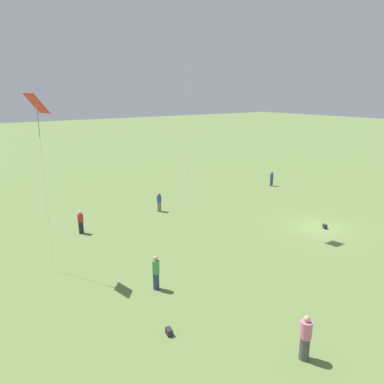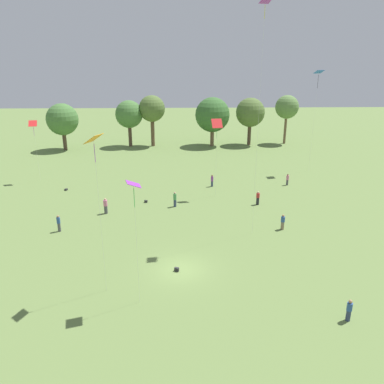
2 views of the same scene
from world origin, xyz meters
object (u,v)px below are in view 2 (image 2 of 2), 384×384
object	(u,v)px
kite_1	(33,125)
picnic_bag_1	(66,190)
person_6	(349,310)
kite_5	(217,125)
kite_6	(134,188)
person_1	(258,198)
kite_2	(319,75)
picnic_bag_2	(177,269)
person_4	(287,179)
person_7	(59,223)
person_5	(106,206)
picnic_bag_0	(146,201)
person_2	(212,181)
person_3	(283,222)
kite_8	(94,144)
person_0	(175,199)
kite_7	(264,20)

from	to	relation	value
kite_1	picnic_bag_1	bearing A→B (deg)	-10.20
person_6	kite_5	bearing A→B (deg)	-152.96
kite_6	person_1	bearing A→B (deg)	-2.32
kite_2	picnic_bag_2	size ratio (longest dim) A/B	36.78
picnic_bag_1	person_6	bearing A→B (deg)	-46.57
kite_6	person_6	bearing A→B (deg)	-69.72
person_4	person_6	bearing A→B (deg)	129.10
person_7	kite_5	bearing A→B (deg)	75.71
person_4	person_5	distance (m)	25.48
person_4	person_7	world-z (taller)	person_7
person_1	kite_1	world-z (taller)	kite_1
person_6	kite_2	distance (m)	40.13
picnic_bag_0	picnic_bag_1	xyz separation A→B (m)	(-11.16, 5.05, -0.03)
person_2	person_1	bearing A→B (deg)	-34.17
person_5	person_3	bearing A→B (deg)	164.93
kite_6	kite_5	bearing A→B (deg)	11.95
kite_1	kite_5	bearing A→B (deg)	15.72
person_2	kite_1	size ratio (longest dim) A/B	0.19
picnic_bag_1	person_4	bearing A→B (deg)	2.46
person_2	kite_8	size ratio (longest dim) A/B	0.14
kite_1	person_7	bearing A→B (deg)	-33.34
person_7	kite_6	world-z (taller)	kite_6
person_3	kite_1	world-z (taller)	kite_1
person_1	picnic_bag_2	size ratio (longest dim) A/B	4.07
picnic_bag_0	picnic_bag_1	distance (m)	12.25
person_4	kite_1	distance (m)	36.31
person_0	person_5	distance (m)	8.07
person_5	kite_5	size ratio (longest dim) A/B	0.19
person_0	person_1	world-z (taller)	person_0
kite_6	picnic_bag_0	xyz separation A→B (m)	(-1.22, 20.32, -8.44)
person_5	person_6	bearing A→B (deg)	134.72
person_1	person_4	size ratio (longest dim) A/B	1.05
person_6	kite_1	world-z (taller)	kite_1
person_7	kite_7	world-z (taller)	kite_7
person_0	kite_7	distance (m)	21.67
person_0	person_5	size ratio (longest dim) A/B	1.00
picnic_bag_1	kite_2	bearing A→B (deg)	13.41
kite_8	picnic_bag_1	world-z (taller)	kite_8
person_6	kite_8	distance (m)	20.07
person_1	picnic_bag_0	bearing A→B (deg)	-131.38
person_6	person_7	size ratio (longest dim) A/B	0.91
kite_5	person_4	bearing A→B (deg)	57.18
person_6	person_2	bearing A→B (deg)	-154.61
kite_8	kite_2	bearing A→B (deg)	-152.23
kite_6	picnic_bag_2	size ratio (longest dim) A/B	21.81
kite_6	kite_7	distance (m)	18.70
person_7	person_6	bearing A→B (deg)	12.08
person_3	person_7	world-z (taller)	person_7
person_4	picnic_bag_2	world-z (taller)	person_4
person_2	picnic_bag_2	bearing A→B (deg)	-80.60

